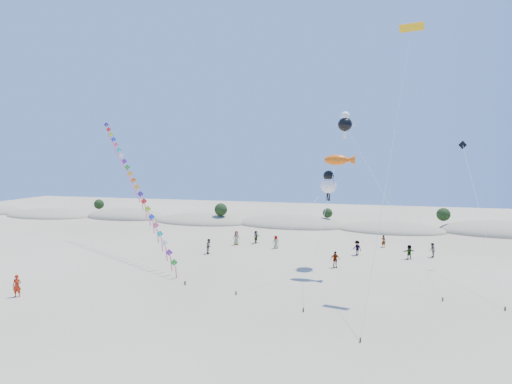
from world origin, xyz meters
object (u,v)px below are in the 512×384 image
at_px(fish_kite, 340,160).
at_px(parafoil_kite, 410,35).
at_px(flyer_foreground, 17,286).
at_px(kite_train, 134,181).

relative_size(fish_kite, parafoil_kite, 0.52).
relative_size(fish_kite, flyer_foreground, 6.37).
distance_m(kite_train, parafoil_kite, 33.21).
bearing_deg(kite_train, flyer_foreground, -93.68).
height_order(parafoil_kite, flyer_foreground, parafoil_kite).
bearing_deg(kite_train, parafoil_kite, -12.90).
xyz_separation_m(parafoil_kite, flyer_foreground, (-30.91, -9.85, -20.59)).
distance_m(fish_kite, flyer_foreground, 30.44).
bearing_deg(kite_train, fish_kite, -6.74).
bearing_deg(parafoil_kite, flyer_foreground, -162.33).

